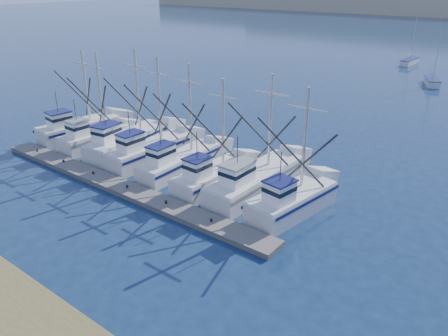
{
  "coord_description": "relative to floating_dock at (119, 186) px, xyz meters",
  "views": [
    {
      "loc": [
        15.46,
        -12.75,
        14.64
      ],
      "look_at": [
        -0.43,
        8.0,
        3.18
      ],
      "focal_mm": 35.0,
      "sensor_mm": 36.0,
      "label": 1
    }
  ],
  "objects": [
    {
      "name": "floating_dock",
      "position": [
        0.0,
        0.0,
        0.0
      ],
      "size": [
        27.73,
        1.88,
        0.37
      ],
      "primitive_type": "cube",
      "rotation": [
        0.0,
        0.0,
        -0.0
      ],
      "color": "#615C57",
      "rests_on": "ground"
    },
    {
      "name": "sailboat_far",
      "position": [
        2.12,
        66.16,
        0.31
      ],
      "size": [
        1.68,
        6.28,
        8.1
      ],
      "rotation": [
        0.0,
        0.0,
        -0.02
      ],
      "color": "silver",
      "rests_on": "ground"
    },
    {
      "name": "sailboat_near",
      "position": [
        9.65,
        51.07,
        0.32
      ],
      "size": [
        3.55,
        5.63,
        8.1
      ],
      "rotation": [
        0.0,
        0.0,
        0.38
      ],
      "color": "silver",
      "rests_on": "ground"
    },
    {
      "name": "ground",
      "position": [
        8.82,
        -5.87,
        -0.18
      ],
      "size": [
        500.0,
        500.0,
        0.0
      ],
      "primitive_type": "plane",
      "color": "#0D203C",
      "rests_on": "ground"
    },
    {
      "name": "trawler_fleet",
      "position": [
        -0.19,
        5.02,
        0.78
      ],
      "size": [
        27.61,
        9.7,
        9.0
      ],
      "color": "silver",
      "rests_on": "ground"
    }
  ]
}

